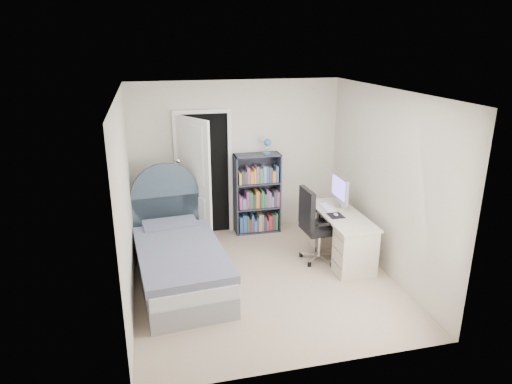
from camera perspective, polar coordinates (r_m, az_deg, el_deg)
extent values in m
cube|color=gray|center=(6.31, 0.97, -11.04)|extent=(3.40, 3.60, 0.05)
cube|color=white|center=(5.52, 1.12, 12.66)|extent=(3.40, 3.60, 0.05)
cube|color=beige|center=(7.50, -2.46, 4.32)|extent=(3.40, 0.05, 2.50)
cube|color=beige|center=(4.18, 7.37, -7.75)|extent=(3.40, 0.05, 2.50)
cube|color=beige|center=(5.63, -16.21, -1.30)|extent=(0.05, 3.60, 2.50)
cube|color=beige|center=(6.42, 16.12, 1.14)|extent=(0.05, 3.60, 2.50)
cube|color=black|center=(7.45, -6.54, 2.13)|extent=(0.80, 0.01, 2.00)
cube|color=white|center=(7.40, -9.82, 1.84)|extent=(0.06, 0.06, 2.00)
cube|color=white|center=(7.49, -3.25, 2.31)|extent=(0.06, 0.06, 2.00)
cube|color=white|center=(7.21, -6.81, 9.95)|extent=(0.92, 0.06, 0.06)
cube|color=white|center=(7.08, -7.74, 1.20)|extent=(0.44, 0.71, 2.00)
cube|color=gray|center=(6.24, -9.41, -9.97)|extent=(1.21, 2.23, 0.28)
cube|color=silver|center=(6.14, -9.52, -8.20)|extent=(1.18, 2.19, 0.17)
cube|color=slate|center=(5.98, -9.41, -7.55)|extent=(1.22, 1.91, 0.11)
cube|color=slate|center=(6.77, -10.67, -4.23)|extent=(0.80, 0.50, 0.13)
cube|color=#3A4A59|center=(7.12, -11.04, -3.77)|extent=(1.02, 0.15, 0.86)
cylinder|color=#3A4A59|center=(6.97, -11.26, -0.49)|extent=(1.02, 0.15, 1.02)
cylinder|color=#D9B486|center=(7.21, -11.82, -5.15)|extent=(0.03, 0.03, 0.49)
cylinder|color=#D9B486|center=(7.51, -11.92, -4.17)|extent=(0.03, 0.03, 0.49)
cylinder|color=#D9B486|center=(7.22, -9.21, -4.95)|extent=(0.03, 0.03, 0.49)
cylinder|color=#D9B486|center=(7.52, -9.42, -3.98)|extent=(0.03, 0.03, 0.49)
cube|color=#D9B486|center=(7.28, -10.69, -2.90)|extent=(0.39, 0.39, 0.03)
cube|color=#D9B486|center=(7.39, -10.56, -5.07)|extent=(0.35, 0.35, 0.02)
cube|color=#B24C33|center=(7.26, -11.09, -2.71)|extent=(0.16, 0.21, 0.03)
cube|color=#3F598C|center=(7.25, -11.11, -2.49)|extent=(0.15, 0.20, 0.03)
cube|color=#D8CC7F|center=(7.24, -11.12, -2.27)|extent=(0.14, 0.19, 0.03)
cylinder|color=silver|center=(7.45, -9.66, -6.15)|extent=(0.20, 0.20, 0.02)
cylinder|color=silver|center=(7.20, -9.96, -1.16)|extent=(0.02, 0.02, 1.38)
sphere|color=silver|center=(6.97, -9.74, 3.88)|extent=(0.08, 0.08, 0.08)
cube|color=#323545|center=(7.48, -2.56, -0.39)|extent=(0.02, 0.32, 1.33)
cube|color=#323545|center=(7.64, 2.80, 0.03)|extent=(0.02, 0.32, 1.33)
cube|color=#323545|center=(7.37, 0.15, 4.67)|extent=(0.75, 0.32, 0.02)
cube|color=#323545|center=(7.79, 0.14, -4.76)|extent=(0.75, 0.32, 0.02)
cube|color=#323545|center=(7.69, -0.13, 0.18)|extent=(0.75, 0.01, 1.33)
cube|color=#323545|center=(7.63, 0.14, -1.89)|extent=(0.71, 0.30, 0.02)
cube|color=#323545|center=(7.49, 0.15, 1.18)|extent=(0.71, 0.30, 0.02)
cylinder|color=#2970B5|center=(7.40, 1.36, 4.89)|extent=(0.13, 0.13, 0.02)
cylinder|color=silver|center=(7.38, 1.36, 5.54)|extent=(0.02, 0.02, 0.17)
sphere|color=#2970B5|center=(7.33, 1.43, 6.21)|extent=(0.12, 0.12, 0.12)
cube|color=#335999|center=(7.65, -1.99, -3.94)|extent=(0.05, 0.22, 0.27)
cube|color=#335999|center=(7.66, -1.52, -3.82)|extent=(0.06, 0.22, 0.30)
cube|color=#337F4C|center=(7.67, -1.13, -3.85)|extent=(0.03, 0.22, 0.28)
cube|color=#B23333|center=(7.69, -0.85, -4.01)|extent=(0.03, 0.22, 0.22)
cube|color=#335999|center=(7.68, -0.55, -3.74)|extent=(0.04, 0.22, 0.29)
cube|color=#7F72B2|center=(7.71, -0.21, -4.07)|extent=(0.04, 0.22, 0.19)
cube|color=#335999|center=(7.71, 0.09, -3.89)|extent=(0.03, 0.22, 0.23)
cube|color=#D8BF4C|center=(7.71, 0.39, -3.70)|extent=(0.04, 0.22, 0.28)
cube|color=#7F72B2|center=(7.72, 0.69, -3.65)|extent=(0.03, 0.22, 0.29)
cube|color=#3F3F3F|center=(7.74, 0.99, -3.77)|extent=(0.04, 0.22, 0.24)
cube|color=#994C7F|center=(7.76, 1.29, -3.98)|extent=(0.03, 0.22, 0.17)
cube|color=#B23333|center=(7.76, 1.65, -3.70)|extent=(0.06, 0.22, 0.25)
cube|color=#3F3F3F|center=(7.77, 2.09, -3.59)|extent=(0.05, 0.22, 0.27)
cube|color=#337F4C|center=(7.78, 2.43, -3.51)|extent=(0.03, 0.22, 0.28)
cube|color=#994C7F|center=(7.51, -2.05, -1.21)|extent=(0.05, 0.22, 0.21)
cube|color=#7F72B2|center=(7.53, -1.59, -1.32)|extent=(0.06, 0.22, 0.17)
cube|color=#994C7F|center=(7.52, -1.16, -0.88)|extent=(0.04, 0.22, 0.29)
cube|color=#337F4C|center=(7.53, -0.77, -0.90)|extent=(0.05, 0.22, 0.27)
cube|color=#3F3F3F|center=(7.55, -0.37, -1.01)|extent=(0.04, 0.22, 0.23)
cube|color=orange|center=(7.55, 0.04, -0.77)|extent=(0.06, 0.22, 0.29)
cube|color=#3F3F3F|center=(7.57, 0.41, -0.86)|extent=(0.03, 0.22, 0.26)
cube|color=#337F4C|center=(7.57, 0.70, -0.74)|extent=(0.04, 0.22, 0.28)
cube|color=#337F4C|center=(7.59, 1.03, -0.93)|extent=(0.04, 0.22, 0.22)
cube|color=#994C7F|center=(7.59, 1.33, -0.68)|extent=(0.03, 0.22, 0.29)
cube|color=#7F72B2|center=(7.61, 1.59, -0.77)|extent=(0.03, 0.22, 0.26)
cube|color=#7F72B2|center=(7.63, 1.90, -1.03)|extent=(0.04, 0.22, 0.18)
cube|color=#3F3F3F|center=(7.63, 2.26, -0.71)|extent=(0.04, 0.22, 0.26)
cube|color=#994C7F|center=(7.65, 2.67, -0.71)|extent=(0.06, 0.22, 0.25)
cube|color=#D8BF4C|center=(7.38, -2.12, 1.80)|extent=(0.04, 0.22, 0.19)
cube|color=#3F3F3F|center=(7.38, -1.83, 1.92)|extent=(0.03, 0.22, 0.21)
cube|color=#3F3F3F|center=(7.39, -1.50, 1.92)|extent=(0.05, 0.22, 0.21)
cube|color=#994C7F|center=(7.39, -1.09, 2.19)|extent=(0.04, 0.22, 0.27)
cube|color=orange|center=(7.42, -0.64, 1.96)|extent=(0.06, 0.22, 0.20)
cube|color=#D8BF4C|center=(7.42, -0.25, 2.15)|extent=(0.03, 0.22, 0.24)
cube|color=#994C7F|center=(7.43, 0.06, 2.27)|extent=(0.04, 0.22, 0.27)
cube|color=#337F4C|center=(7.44, 0.47, 2.19)|extent=(0.06, 0.22, 0.24)
cube|color=#7F72B2|center=(7.45, 0.93, 2.33)|extent=(0.05, 0.22, 0.27)
cube|color=#335999|center=(7.47, 1.29, 2.34)|extent=(0.03, 0.22, 0.27)
cube|color=#3F3F3F|center=(7.48, 1.65, 2.31)|extent=(0.06, 0.22, 0.25)
cube|color=orange|center=(7.50, 2.09, 2.09)|extent=(0.05, 0.22, 0.19)
cube|color=#335999|center=(7.51, 2.48, 2.40)|extent=(0.04, 0.22, 0.26)
cube|color=beige|center=(6.72, 10.66, -2.83)|extent=(0.57, 1.42, 0.03)
cube|color=beige|center=(6.44, 12.28, -7.27)|extent=(0.52, 0.38, 0.66)
cube|color=beige|center=(7.28, 8.91, -3.98)|extent=(0.52, 0.38, 0.66)
cube|color=silver|center=(6.99, 10.45, -1.77)|extent=(0.15, 0.15, 0.01)
cube|color=silver|center=(6.97, 10.72, -0.92)|extent=(0.03, 0.06, 0.21)
cube|color=silver|center=(6.90, 10.44, 0.38)|extent=(0.04, 0.53, 0.38)
cube|color=#7759DA|center=(6.88, 10.27, 0.52)|extent=(0.00, 0.47, 0.30)
cube|color=white|center=(6.91, 8.86, -1.91)|extent=(0.12, 0.38, 0.02)
cube|color=black|center=(6.63, 9.93, -2.93)|extent=(0.21, 0.25, 0.00)
ellipsoid|color=white|center=(6.63, 9.94, -2.80)|extent=(0.06, 0.09, 0.03)
cube|color=silver|center=(6.91, 8.93, -7.72)|extent=(0.29, 0.06, 0.03)
cylinder|color=black|center=(6.97, 9.95, -7.78)|extent=(0.06, 0.06, 0.06)
cube|color=silver|center=(6.97, 7.77, -7.39)|extent=(0.11, 0.28, 0.03)
cylinder|color=black|center=(7.11, 7.65, -7.13)|extent=(0.06, 0.06, 0.06)
cube|color=silver|center=(6.88, 6.76, -7.74)|extent=(0.26, 0.19, 0.03)
cylinder|color=black|center=(6.92, 5.64, -7.81)|extent=(0.06, 0.06, 0.06)
cube|color=silver|center=(6.75, 7.30, -8.31)|extent=(0.25, 0.21, 0.03)
cylinder|color=black|center=(6.65, 6.68, -8.98)|extent=(0.06, 0.06, 0.06)
cube|color=silver|center=(6.76, 8.67, -8.30)|extent=(0.14, 0.28, 0.03)
cylinder|color=black|center=(6.69, 9.46, -8.95)|extent=(0.06, 0.06, 0.06)
cylinder|color=silver|center=(6.76, 7.97, -6.27)|extent=(0.05, 0.05, 0.43)
cube|color=black|center=(6.67, 8.05, -4.45)|extent=(0.51, 0.51, 0.09)
cube|color=black|center=(6.46, 6.38, -2.05)|extent=(0.09, 0.45, 0.56)
cube|color=black|center=(6.38, 8.92, -4.01)|extent=(0.31, 0.06, 0.03)
cube|color=black|center=(6.82, 7.06, -2.40)|extent=(0.31, 0.06, 0.03)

